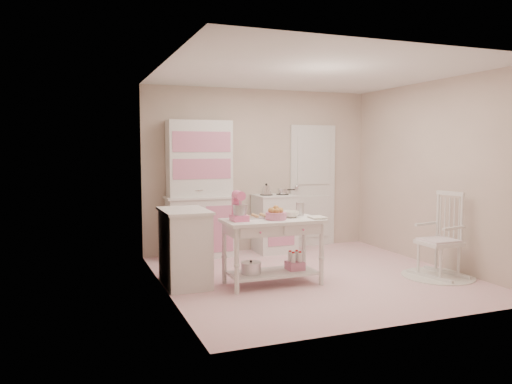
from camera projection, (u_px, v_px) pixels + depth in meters
room_shell at (314, 149)px, 6.31m from camera, size 3.84×3.84×2.62m
door at (313, 186)px, 8.44m from camera, size 0.82×0.05×2.04m
hutch at (200, 189)px, 7.53m from camera, size 1.06×0.50×2.08m
stove at (274, 223)px, 7.96m from camera, size 0.62×0.57×0.92m
base_cabinet at (185, 247)px, 6.03m from camera, size 0.54×0.84×0.92m
lace_rug at (438, 276)px, 6.45m from camera, size 0.92×0.92×0.01m
rocking_chair at (439, 234)px, 6.40m from camera, size 0.62×0.80×1.10m
work_table at (273, 252)px, 6.05m from camera, size 1.20×0.60×0.80m
stand_mixer at (239, 206)px, 5.87m from camera, size 0.21×0.29×0.34m
cookie_tray at (256, 217)px, 6.13m from camera, size 0.34×0.24×0.02m
bread_basket at (276, 216)px, 5.97m from camera, size 0.25×0.25×0.09m
mixing_bowl at (290, 214)px, 6.18m from camera, size 0.24×0.24×0.08m
metal_pitcher at (300, 209)px, 6.31m from camera, size 0.10×0.10×0.17m
recipe_book at (311, 218)px, 6.06m from camera, size 0.19×0.25×0.02m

